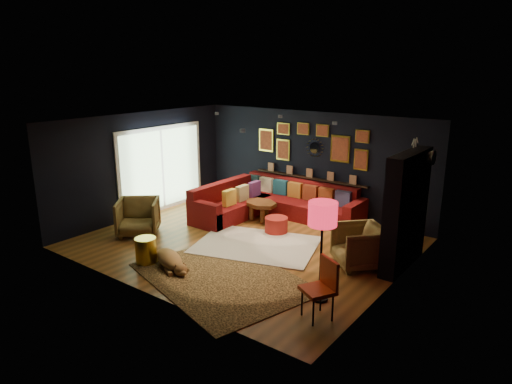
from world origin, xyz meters
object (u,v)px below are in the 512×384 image
Objects in this scene: armchair_left at (138,215)px; dog at (169,256)px; coffee_table at (261,205)px; armchair_right at (359,244)px; gold_stool at (146,250)px; orange_chair at (323,284)px; floor_lamp at (323,218)px; sectional at (270,204)px; pouf at (276,225)px.

armchair_left reaches higher than dog.
coffee_table is 3.21m from armchair_right.
orange_chair reaches higher than gold_stool.
orange_chair is at bearing -37.45° from armchair_right.
dog is (-2.90, -0.60, -1.19)m from floor_lamp.
sectional is at bearing 91.98° from coffee_table.
pouf is (0.80, -0.49, -0.19)m from coffee_table.
pouf is at bearing -48.11° from sectional.
armchair_left reaches higher than coffee_table.
gold_stool is at bearing -94.12° from sectional.
gold_stool is at bearing -75.10° from armchair_left.
armchair_left is 4.84m from floor_lamp.
orange_chair is at bearing -45.51° from sectional.
pouf is 0.42× the size of dog.
pouf is 0.59× the size of armchair_right.
dog is (0.20, -3.19, -0.18)m from coffee_table.
pouf is 1.02× the size of gold_stool.
coffee_table is 4.17m from floor_lamp.
armchair_right reaches higher than dog.
pouf is (0.81, -0.91, -0.12)m from sectional.
armchair_right is 0.95× the size of orange_chair.
armchair_left is at bearing -124.11° from coffee_table.
armchair_left is at bearing -158.15° from orange_chair.
coffee_table is at bearing -88.02° from sectional.
coffee_table is 3.35m from gold_stool.
pouf is at bearing 101.69° from dog.
armchair_left is (-1.62, -2.84, 0.13)m from sectional.
dog is (1.84, -0.77, -0.24)m from armchair_left.
armchair_left is at bearing -141.68° from pouf.
sectional is 6.57× the size of pouf.
sectional is 3.65× the size of orange_chair.
orange_chair is at bearing -48.03° from armchair_left.
gold_stool is (-0.28, -3.34, -0.14)m from coffee_table.
sectional is at bearing 19.30° from armchair_left.
orange_chair is (3.40, -3.47, 0.23)m from sectional.
orange_chair reaches higher than dog.
coffee_table is at bearing 140.09° from floor_lamp.
armchair_left is at bearing 177.91° from floor_lamp.
coffee_table is 1.08× the size of orange_chair.
gold_stool is 0.54× the size of orange_chair.
orange_chair is 0.56× the size of floor_lamp.
orange_chair is at bearing -57.67° from floor_lamp.
armchair_left reaches higher than gold_stool.
pouf is 2.32m from armchair_right.
gold_stool reaches higher than pouf.
armchair_left is (-2.44, -1.93, 0.25)m from pouf.
armchair_right is 0.71× the size of dog.
sectional is 3.38× the size of coffee_table.
orange_chair reaches higher than pouf.
coffee_table is 0.61× the size of floor_lamp.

